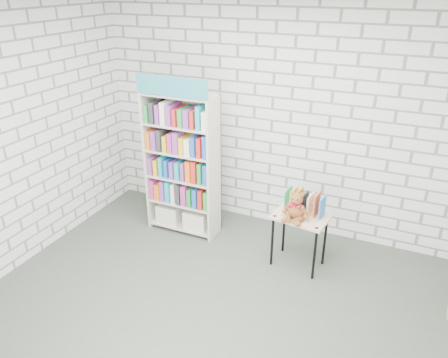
% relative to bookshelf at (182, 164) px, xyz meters
% --- Properties ---
extents(ground, '(4.50, 4.50, 0.00)m').
position_rel_bookshelf_xyz_m(ground, '(0.91, -1.36, -0.92)').
color(ground, '#40493E').
rests_on(ground, ground).
extents(room_shell, '(4.52, 4.02, 2.81)m').
position_rel_bookshelf_xyz_m(room_shell, '(0.91, -1.36, 0.87)').
color(room_shell, silver).
rests_on(room_shell, ground).
extents(bookshelf, '(0.90, 0.35, 2.01)m').
position_rel_bookshelf_xyz_m(bookshelf, '(0.00, 0.00, 0.00)').
color(bookshelf, beige).
rests_on(bookshelf, ground).
extents(display_table, '(0.64, 0.48, 0.63)m').
position_rel_bookshelf_xyz_m(display_table, '(1.55, -0.17, -0.37)').
color(display_table, tan).
rests_on(display_table, ground).
extents(table_books, '(0.43, 0.23, 0.24)m').
position_rel_bookshelf_xyz_m(table_books, '(1.56, -0.07, -0.16)').
color(table_books, '#29B29A').
rests_on(table_books, display_table).
extents(teddy_bear, '(0.29, 0.27, 0.31)m').
position_rel_bookshelf_xyz_m(teddy_bear, '(1.51, -0.26, -0.16)').
color(teddy_bear, brown).
rests_on(teddy_bear, display_table).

